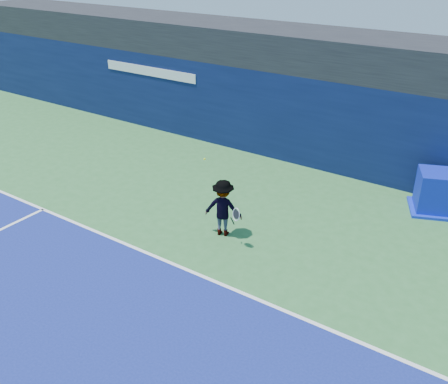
{
  "coord_description": "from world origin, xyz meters",
  "views": [
    {
      "loc": [
        6.33,
        -4.43,
        6.86
      ],
      "look_at": [
        -0.23,
        5.2,
        1.0
      ],
      "focal_mm": 40.0,
      "sensor_mm": 36.0,
      "label": 1
    }
  ],
  "objects": [
    {
      "name": "ground",
      "position": [
        0.0,
        0.0,
        0.0
      ],
      "size": [
        80.0,
        80.0,
        0.0
      ],
      "primitive_type": "plane",
      "color": "#316D35",
      "rests_on": "ground"
    },
    {
      "name": "tennis_ball",
      "position": [
        -1.59,
        6.21,
        1.26
      ],
      "size": [
        0.06,
        0.06,
        0.06
      ],
      "color": "#CCE619",
      "rests_on": "ground"
    },
    {
      "name": "baseline",
      "position": [
        0.0,
        3.0,
        0.01
      ],
      "size": [
        24.0,
        0.1,
        0.01
      ],
      "primitive_type": "cube",
      "color": "white",
      "rests_on": "ground"
    },
    {
      "name": "stadium_band",
      "position": [
        0.0,
        11.5,
        3.6
      ],
      "size": [
        36.0,
        3.0,
        1.2
      ],
      "primitive_type": "cube",
      "color": "black",
      "rests_on": "back_wall_assembly"
    },
    {
      "name": "back_wall_assembly",
      "position": [
        -0.0,
        10.5,
        1.5
      ],
      "size": [
        36.0,
        1.03,
        3.0
      ],
      "color": "#0A143B",
      "rests_on": "ground"
    },
    {
      "name": "equipment_cart",
      "position": [
        4.21,
        9.23,
        0.54
      ],
      "size": [
        1.61,
        1.61,
        1.19
      ],
      "color": "#0C19A9",
      "rests_on": "ground"
    },
    {
      "name": "tennis_player",
      "position": [
        0.0,
        4.82,
        0.77
      ],
      "size": [
        1.29,
        0.84,
        1.54
      ],
      "color": "white",
      "rests_on": "ground"
    }
  ]
}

